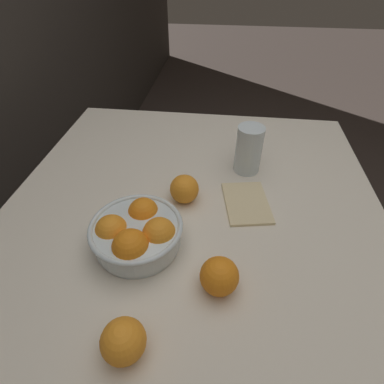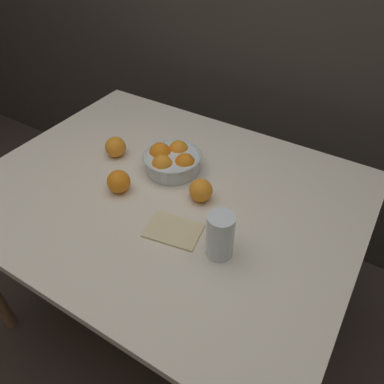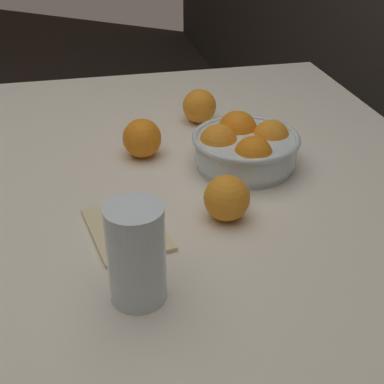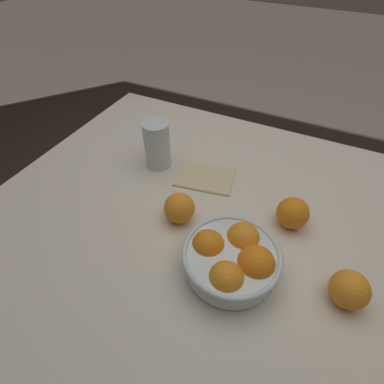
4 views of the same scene
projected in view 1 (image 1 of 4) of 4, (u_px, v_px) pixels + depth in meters
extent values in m
plane|color=#3D332D|center=(189.00, 356.00, 1.25)|extent=(12.00, 12.00, 0.00)
cube|color=beige|center=(187.00, 239.00, 0.76)|extent=(1.33, 1.04, 0.03)
cylinder|color=#936B47|center=(301.00, 203.00, 1.42)|extent=(0.05, 0.05, 0.74)
cylinder|color=#936B47|center=(113.00, 188.00, 1.51)|extent=(0.05, 0.05, 0.74)
cylinder|color=silver|center=(139.00, 242.00, 0.72)|extent=(0.19, 0.19, 0.02)
cylinder|color=silver|center=(137.00, 234.00, 0.70)|extent=(0.20, 0.20, 0.05)
torus|color=silver|center=(136.00, 227.00, 0.68)|extent=(0.22, 0.22, 0.01)
sphere|color=orange|center=(143.00, 213.00, 0.73)|extent=(0.08, 0.08, 0.08)
sphere|color=orange|center=(112.00, 231.00, 0.69)|extent=(0.08, 0.08, 0.08)
sphere|color=orange|center=(131.00, 247.00, 0.65)|extent=(0.08, 0.08, 0.08)
sphere|color=orange|center=(159.00, 234.00, 0.68)|extent=(0.08, 0.08, 0.08)
cylinder|color=#F4A314|center=(248.00, 157.00, 0.93)|extent=(0.07, 0.07, 0.09)
cylinder|color=silver|center=(249.00, 150.00, 0.91)|extent=(0.08, 0.08, 0.15)
sphere|color=orange|center=(123.00, 341.00, 0.52)|extent=(0.08, 0.08, 0.08)
sphere|color=orange|center=(184.00, 189.00, 0.82)|extent=(0.08, 0.08, 0.08)
sphere|color=orange|center=(219.00, 276.00, 0.61)|extent=(0.08, 0.08, 0.08)
cube|color=beige|center=(247.00, 203.00, 0.83)|extent=(0.19, 0.15, 0.01)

